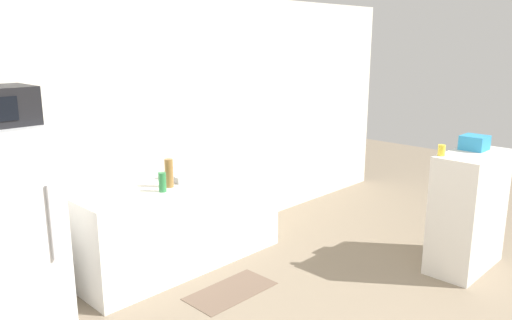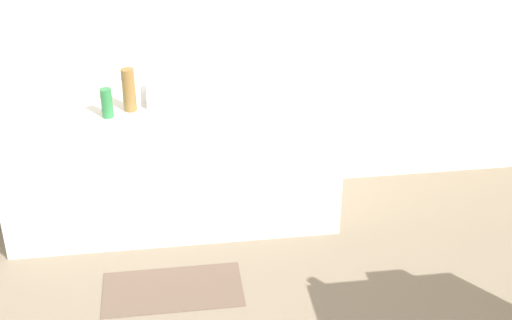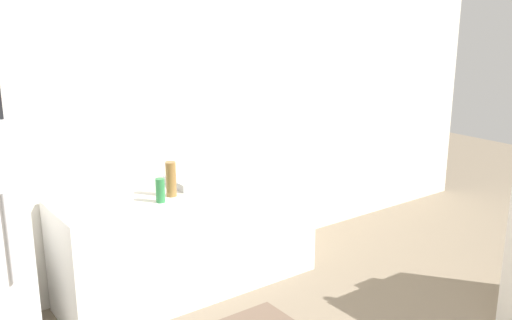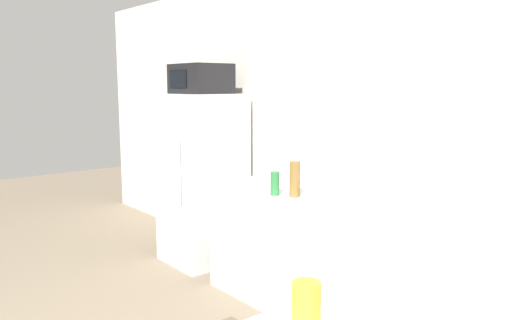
{
  "view_description": "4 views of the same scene",
  "coord_description": "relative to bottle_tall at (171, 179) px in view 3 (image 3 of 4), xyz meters",
  "views": [
    {
      "loc": [
        -2.53,
        -0.86,
        2.14
      ],
      "look_at": [
        0.37,
        1.99,
        1.16
      ],
      "focal_mm": 35.0,
      "sensor_mm": 36.0,
      "label": 1
    },
    {
      "loc": [
        0.18,
        -1.17,
        2.6
      ],
      "look_at": [
        0.6,
        1.85,
        0.94
      ],
      "focal_mm": 50.0,
      "sensor_mm": 36.0,
      "label": 2
    },
    {
      "loc": [
        -1.86,
        -0.84,
        2.18
      ],
      "look_at": [
        0.42,
        2.25,
        1.16
      ],
      "focal_mm": 40.0,
      "sensor_mm": 36.0,
      "label": 3
    },
    {
      "loc": [
        2.46,
        0.27,
        1.65
      ],
      "look_at": [
        0.29,
        2.07,
        1.22
      ],
      "focal_mm": 35.0,
      "sensor_mm": 36.0,
      "label": 4
    }
  ],
  "objects": [
    {
      "name": "wall_back",
      "position": [
        0.03,
        0.53,
        0.31
      ],
      "size": [
        8.0,
        0.06,
        2.6
      ],
      "primitive_type": "cube",
      "color": "silver",
      "rests_on": "ground_plane"
    },
    {
      "name": "counter",
      "position": [
        0.22,
        0.14,
        -0.56
      ],
      "size": [
        2.06,
        0.65,
        0.87
      ],
      "primitive_type": "cube",
      "color": "silver",
      "rests_on": "ground_plane"
    },
    {
      "name": "sink_basin",
      "position": [
        0.29,
        0.15,
        -0.1
      ],
      "size": [
        0.39,
        0.32,
        0.06
      ],
      "primitive_type": "cube",
      "color": "#9EA3A8",
      "rests_on": "counter"
    },
    {
      "name": "bottle_tall",
      "position": [
        0.0,
        0.0,
        0.0
      ],
      "size": [
        0.08,
        0.08,
        0.25
      ],
      "primitive_type": "cylinder",
      "color": "olive",
      "rests_on": "counter"
    },
    {
      "name": "bottle_short",
      "position": [
        -0.13,
        -0.07,
        -0.04
      ],
      "size": [
        0.07,
        0.07,
        0.17
      ],
      "primitive_type": "cylinder",
      "color": "#2D7F42",
      "rests_on": "counter"
    }
  ]
}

